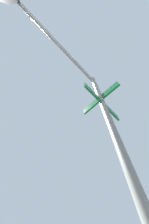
# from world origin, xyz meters

# --- Properties ---
(traffic_signal_near) EXTENTS (2.15, 3.05, 6.03)m
(traffic_signal_near) POSITION_xyz_m (-6.08, -5.93, 4.25)
(traffic_signal_near) COLOR slate
(traffic_signal_near) RESTS_ON ground_plane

